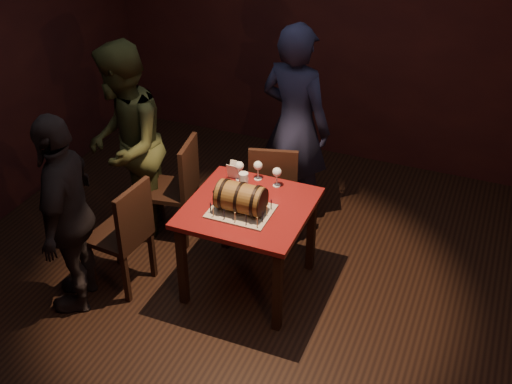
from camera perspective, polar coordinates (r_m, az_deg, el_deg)
room_shell at (r=4.28m, az=-1.03°, el=4.93°), size 5.04×5.04×2.80m
pub_table at (r=4.80m, az=-0.64°, el=-2.32°), size 0.90×0.90×0.75m
cake_board at (r=4.67m, az=-1.34°, el=-1.72°), size 0.45×0.35×0.01m
barrel_cake at (r=4.60m, az=-1.37°, el=-0.52°), size 0.40×0.24×0.24m
birthday_candles at (r=4.64m, az=-1.35°, el=-1.24°), size 0.40×0.30×0.09m
wine_glass_left at (r=4.99m, az=-1.50°, el=2.26°), size 0.07×0.07×0.16m
wine_glass_mid at (r=4.99m, az=0.18°, el=2.30°), size 0.07×0.07×0.16m
wine_glass_right at (r=4.91m, az=1.87°, el=1.71°), size 0.07×0.07×0.16m
pint_of_ale at (r=4.88m, az=-1.11°, el=0.89°), size 0.07×0.07×0.15m
menu_card at (r=5.04m, az=-1.95°, el=1.91°), size 0.10×0.05×0.13m
chair_back at (r=5.38m, az=1.60°, el=0.42°), size 0.49×0.49×0.93m
chair_left_rear at (r=5.46m, az=-6.87°, el=0.68°), size 0.46×0.46×0.93m
chair_left_front at (r=4.96m, az=-11.49°, el=-3.43°), size 0.43×0.43×0.93m
person_back at (r=5.53m, az=3.50°, el=5.89°), size 0.74×0.58×1.81m
person_left_rear at (r=5.40m, az=-11.56°, el=4.10°), size 0.94×1.04×1.74m
person_left_front at (r=4.77m, az=-16.41°, el=-1.90°), size 0.69×1.00×1.58m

